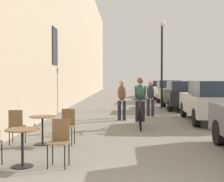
{
  "coord_description": "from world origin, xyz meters",
  "views": [
    {
      "loc": [
        -0.1,
        -3.49,
        1.66
      ],
      "look_at": [
        -0.7,
        15.58,
        0.94
      ],
      "focal_mm": 52.37,
      "sensor_mm": 36.0,
      "label": 1
    }
  ],
  "objects": [
    {
      "name": "cafe_table_mid",
      "position": [
        -2.11,
        4.63,
        0.52
      ],
      "size": [
        0.64,
        0.64,
        0.72
      ],
      "color": "black",
      "rests_on": "ground_plane"
    },
    {
      "name": "cyclist_on_bicycle",
      "position": [
        0.51,
        7.59,
        0.81
      ],
      "size": [
        0.52,
        1.76,
        1.74
      ],
      "color": "black",
      "rests_on": "ground_plane"
    },
    {
      "name": "cafe_chair_mid_toward_wall",
      "position": [
        -1.49,
        4.71,
        0.52
      ],
      "size": [
        0.41,
        0.41,
        0.89
      ],
      "color": "black",
      "rests_on": "ground_plane"
    },
    {
      "name": "cafe_table_near",
      "position": [
        -1.98,
        2.55,
        0.52
      ],
      "size": [
        0.64,
        0.64,
        0.72
      ],
      "color": "black",
      "rests_on": "ground_plane"
    },
    {
      "name": "street_lamp",
      "position": [
        2.1,
        14.84,
        3.11
      ],
      "size": [
        0.32,
        0.32,
        4.9
      ],
      "color": "black",
      "rests_on": "ground_plane"
    },
    {
      "name": "parked_car_second",
      "position": [
        3.34,
        9.11,
        0.82
      ],
      "size": [
        2.02,
        4.51,
        1.58
      ],
      "color": "#B7B7BC",
      "rests_on": "ground_plane"
    },
    {
      "name": "building_facade_left",
      "position": [
        -3.45,
        14.0,
        5.24
      ],
      "size": [
        0.54,
        68.0,
        10.48
      ],
      "color": "tan",
      "rests_on": "ground_plane"
    },
    {
      "name": "pedestrian_near",
      "position": [
        -0.12,
        9.5,
        0.91
      ],
      "size": [
        0.34,
        0.24,
        1.62
      ],
      "color": "#26262D",
      "rests_on": "ground_plane"
    },
    {
      "name": "pedestrian_mid",
      "position": [
        1.15,
        10.98,
        0.89
      ],
      "size": [
        0.37,
        0.28,
        1.59
      ],
      "color": "#26262D",
      "rests_on": "ground_plane"
    },
    {
      "name": "parked_car_fifth",
      "position": [
        3.27,
        26.72,
        0.77
      ],
      "size": [
        1.8,
        4.17,
        1.48
      ],
      "color": "maroon",
      "rests_on": "ground_plane"
    },
    {
      "name": "parked_car_fourth",
      "position": [
        3.24,
        20.42,
        0.8
      ],
      "size": [
        1.92,
        4.39,
        1.55
      ],
      "color": "beige",
      "rests_on": "ground_plane"
    },
    {
      "name": "cafe_chair_near_toward_wall",
      "position": [
        -1.29,
        2.62,
        0.52
      ],
      "size": [
        0.41,
        0.41,
        0.89
      ],
      "color": "black",
      "rests_on": "ground_plane"
    },
    {
      "name": "parked_car_third",
      "position": [
        3.16,
        14.38,
        0.8
      ],
      "size": [
        1.9,
        4.36,
        1.54
      ],
      "color": "black",
      "rests_on": "ground_plane"
    },
    {
      "name": "cafe_chair_mid_toward_street",
      "position": [
        -2.74,
        4.56,
        0.52
      ],
      "size": [
        0.41,
        0.41,
        0.89
      ],
      "color": "black",
      "rests_on": "ground_plane"
    }
  ]
}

